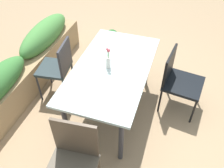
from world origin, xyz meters
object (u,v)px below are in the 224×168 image
(chair_near_right, at_px, (178,79))
(potted_plant, at_px, (112,39))
(chair_far_side, at_px, (58,66))
(planter_box, at_px, (26,68))
(chair_end_left, at_px, (73,160))
(dining_table, at_px, (112,72))
(flower_vase, at_px, (108,60))

(chair_near_right, distance_m, potted_plant, 1.74)
(chair_far_side, height_order, planter_box, chair_far_side)
(potted_plant, bearing_deg, planter_box, 147.54)
(chair_end_left, distance_m, potted_plant, 2.73)
(chair_near_right, distance_m, chair_far_side, 1.67)
(dining_table, relative_size, chair_near_right, 1.87)
(chair_end_left, height_order, planter_box, chair_end_left)
(dining_table, height_order, chair_end_left, chair_end_left)
(dining_table, xyz_separation_m, potted_plant, (1.49, 0.49, -0.51))
(flower_vase, relative_size, potted_plant, 0.72)
(chair_far_side, height_order, potted_plant, chair_far_side)
(dining_table, distance_m, planter_box, 1.43)
(chair_end_left, height_order, potted_plant, chair_end_left)
(chair_near_right, relative_size, flower_vase, 3.10)
(dining_table, bearing_deg, chair_far_side, 84.40)
(potted_plant, bearing_deg, chair_near_right, -130.28)
(chair_end_left, xyz_separation_m, chair_near_right, (1.56, -0.82, -0.04))
(chair_end_left, distance_m, flower_vase, 1.22)
(planter_box, bearing_deg, chair_far_side, -88.30)
(chair_far_side, distance_m, flower_vase, 0.87)
(chair_end_left, distance_m, chair_near_right, 1.77)
(planter_box, bearing_deg, flower_vase, -93.49)
(chair_near_right, bearing_deg, dining_table, -57.59)
(dining_table, height_order, flower_vase, flower_vase)
(planter_box, bearing_deg, chair_near_right, -81.87)
(chair_far_side, bearing_deg, chair_near_right, -87.23)
(dining_table, relative_size, chair_end_left, 1.72)
(chair_near_right, height_order, planter_box, chair_near_right)
(chair_near_right, height_order, flower_vase, flower_vase)
(dining_table, xyz_separation_m, chair_near_right, (0.38, -0.82, -0.21))
(chair_far_side, bearing_deg, chair_end_left, -154.61)
(chair_far_side, distance_m, planter_box, 0.59)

